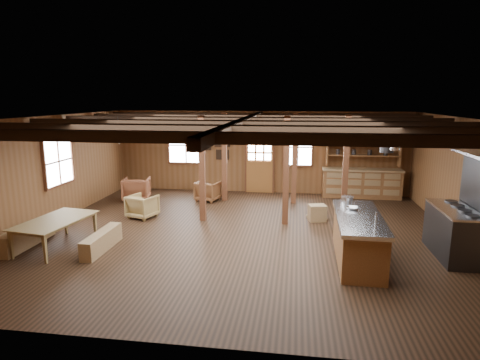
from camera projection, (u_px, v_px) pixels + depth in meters
The scene contains 22 objects.
room at pixel (242, 178), 9.41m from camera, with size 10.04×9.04×2.84m.
ceiling_joists at pixel (243, 122), 9.32m from camera, with size 9.80×8.82×0.18m.
timber_posts at pixel (270, 164), 11.36m from camera, with size 3.95×2.35×2.80m.
back_door at pixel (260, 167), 13.83m from camera, with size 1.02×0.08×2.15m.
window_back_left at pixel (186, 145), 14.05m from camera, with size 1.32×0.06×1.32m.
window_back_right at pixel (298, 147), 13.52m from camera, with size 1.02×0.06×1.32m.
window_left at pixel (58, 161), 10.54m from camera, with size 0.14×1.24×1.32m.
notice_boards at pixel (217, 145), 13.89m from camera, with size 1.08×0.03×0.90m.
back_counter at pixel (362, 180), 13.18m from camera, with size 2.55×0.60×2.45m.
pendant_lamps at pixel (163, 136), 10.52m from camera, with size 1.86×2.36×0.66m.
pot_rack at pixel (381, 142), 9.16m from camera, with size 0.39×3.00×0.46m.
kitchen_island at pixel (358, 238), 8.08m from camera, with size 0.94×2.52×1.20m.
step_stool at pixel (317, 213), 10.72m from camera, with size 0.49×0.35×0.44m, color brown.
commercial_range at pixel (461, 225), 8.22m from camera, with size 0.90×1.76×2.16m.
dining_table at pixel (58, 234), 8.79m from camera, with size 1.80×1.01×0.63m, color olive.
bench_wall at pixel (27, 236), 8.91m from camera, with size 0.31×1.63×0.45m, color brown.
bench_aisle at pixel (102, 241), 8.67m from camera, with size 0.27×1.45×0.40m, color brown.
armchair_a at pixel (137, 189), 12.82m from camera, with size 0.79×0.81×0.74m, color brown.
armchair_b at pixel (208, 191), 12.82m from camera, with size 0.68×0.70×0.63m, color brown.
armchair_c at pixel (142, 206), 11.00m from camera, with size 0.68×0.70×0.64m, color olive.
counter_pot at pixel (347, 200), 8.87m from camera, with size 0.27×0.27×0.16m, color silver.
bowl at pixel (352, 208), 8.41m from camera, with size 0.25×0.25×0.06m, color silver.
Camera 1 is at (1.24, -9.14, 3.25)m, focal length 30.00 mm.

